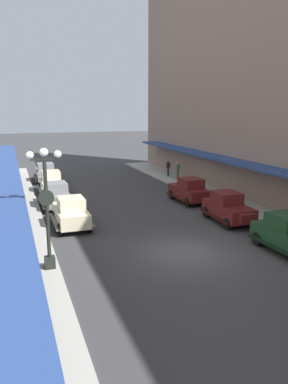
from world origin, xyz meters
The scene contains 12 objects.
ground_plane centered at (0.00, 0.00, 0.00)m, with size 200.00×200.00×0.00m, color #38383A.
sidewalk_left centered at (-7.50, 0.00, 0.07)m, with size 3.00×60.00×0.15m, color #A8A59E.
parked_car_0 centered at (4.79, 9.37, 0.94)m, with size 2.24×4.29×1.84m.
parked_car_1 centered at (4.76, 3.91, 0.94)m, with size 2.27×4.31×1.84m.
parked_car_2 centered at (-4.82, 10.98, 0.94)m, with size 2.18×4.28×1.84m.
parked_car_3 centered at (-4.61, 15.89, 0.94)m, with size 2.16×4.27×1.84m.
parked_car_5 centered at (-4.55, 5.99, 0.94)m, with size 2.16×4.27×1.84m.
parked_car_6 centered at (-4.59, 21.22, 0.94)m, with size 2.15×4.27×1.84m.
lamp_post_with_clock centered at (-6.40, 0.01, 2.99)m, with size 1.42×0.44×5.16m.
fire_hydrant centered at (6.35, 6.55, 0.56)m, with size 0.24×0.24×0.82m.
pedestrian_0 centered at (7.37, 19.53, 0.99)m, with size 0.36×0.24×1.64m.
pedestrian_1 centered at (7.59, 17.69, 0.99)m, with size 0.36×0.24×1.64m.
Camera 1 is at (-7.71, -15.89, 6.84)m, focal length 35.87 mm.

